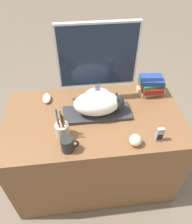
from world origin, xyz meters
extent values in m
plane|color=#6B5B4C|center=(0.00, 0.00, 0.00)|extent=(12.00, 12.00, 0.00)
cube|color=brown|center=(0.00, 0.34, 0.37)|extent=(1.24, 0.68, 0.73)
cube|color=#2D2D33|center=(0.02, 0.36, 0.74)|extent=(0.47, 0.17, 0.02)
ellipsoid|color=white|center=(0.02, 0.36, 0.84)|extent=(0.31, 0.18, 0.16)
sphere|color=#262626|center=(0.16, 0.36, 0.83)|extent=(0.11, 0.11, 0.11)
cone|color=#262626|center=(0.16, 0.34, 0.88)|extent=(0.04, 0.04, 0.04)
cone|color=#262626|center=(0.16, 0.39, 0.88)|extent=(0.04, 0.04, 0.04)
cylinder|color=#B7B7BC|center=(0.05, 0.56, 0.74)|extent=(0.20, 0.20, 0.02)
cylinder|color=#B7B7BC|center=(0.05, 0.56, 0.81)|extent=(0.04, 0.04, 0.12)
cube|color=#B7B7BC|center=(0.05, 0.56, 1.08)|extent=(0.54, 0.03, 0.45)
cube|color=#192338|center=(0.05, 0.55, 1.08)|extent=(0.51, 0.01, 0.43)
ellipsoid|color=silver|center=(-0.33, 0.56, 0.75)|extent=(0.06, 0.11, 0.04)
cylinder|color=black|center=(-0.19, 0.08, 0.78)|extent=(0.08, 0.08, 0.10)
torus|color=black|center=(-0.15, 0.08, 0.78)|extent=(0.07, 0.01, 0.07)
cylinder|color=#B2A893|center=(-0.22, 0.20, 0.78)|extent=(0.09, 0.09, 0.10)
cylinder|color=orange|center=(-0.20, 0.21, 0.84)|extent=(0.01, 0.01, 0.14)
cylinder|color=#338C38|center=(-0.22, 0.22, 0.85)|extent=(0.01, 0.01, 0.16)
cylinder|color=#1E47B2|center=(-0.23, 0.21, 0.86)|extent=(0.01, 0.01, 0.19)
cylinder|color=#B21E1E|center=(-0.23, 0.18, 0.84)|extent=(0.01, 0.01, 0.14)
cylinder|color=black|center=(-0.21, 0.18, 0.85)|extent=(0.01, 0.01, 0.16)
sphere|color=beige|center=(0.22, 0.08, 0.77)|extent=(0.08, 0.08, 0.08)
cube|color=#99999E|center=(0.38, 0.09, 0.78)|extent=(0.04, 0.02, 0.10)
cube|color=black|center=(0.38, 0.08, 0.77)|extent=(0.03, 0.00, 0.05)
cube|color=#C6B284|center=(0.47, 0.57, 0.75)|extent=(0.21, 0.14, 0.04)
cube|color=maroon|center=(0.47, 0.57, 0.79)|extent=(0.15, 0.17, 0.04)
cube|color=#2D6B38|center=(0.46, 0.57, 0.82)|extent=(0.18, 0.16, 0.03)
cube|color=navy|center=(0.46, 0.56, 0.85)|extent=(0.18, 0.14, 0.04)
camera|label=1|loc=(-0.11, -0.73, 1.80)|focal=35.00mm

